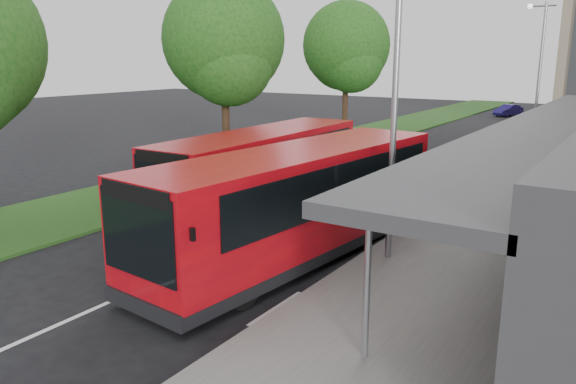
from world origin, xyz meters
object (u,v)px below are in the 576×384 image
object	(u,v)px
lamp_post_near	(392,83)
litter_bin	(490,195)
lamp_post_far	(538,68)
car_far	(508,110)
tree_mid	(224,48)
bus_main	(298,203)
bus_second	(262,170)
tree_far	(346,51)
bollard	(531,155)
car_near	(528,119)

from	to	relation	value
lamp_post_near	litter_bin	xyz separation A→B (m)	(1.09, 6.63, -4.11)
lamp_post_far	car_far	bearing A→B (deg)	105.13
tree_mid	lamp_post_far	distance (m)	17.10
lamp_post_far	litter_bin	bearing A→B (deg)	-85.33
lamp_post_far	bus_main	world-z (taller)	lamp_post_far
bus_main	bus_second	world-z (taller)	bus_main
tree_far	bus_main	bearing A→B (deg)	-65.82
bollard	car_near	distance (m)	19.62
tree_mid	tree_far	world-z (taller)	tree_mid
bus_main	car_near	world-z (taller)	bus_main
tree_far	lamp_post_far	xyz separation A→B (m)	(11.13, 0.95, -0.94)
lamp_post_far	litter_bin	distance (m)	14.03
tree_far	bus_second	size ratio (longest dim) A/B	0.88
lamp_post_near	car_far	bearing A→B (deg)	97.93
lamp_post_near	tree_far	bearing A→B (deg)	120.29
car_near	car_far	bearing A→B (deg)	91.57
bus_second	tree_far	bearing A→B (deg)	106.58
car_near	lamp_post_near	bearing A→B (deg)	-107.83
lamp_post_near	bus_main	bearing A→B (deg)	-155.68
bus_second	car_near	size ratio (longest dim) A/B	3.26
lamp_post_near	bollard	xyz separation A→B (m)	(0.84, 15.47, -4.01)
tree_mid	bus_second	size ratio (longest dim) A/B	0.89
car_far	tree_far	bearing A→B (deg)	-82.42
bus_main	car_far	distance (m)	42.41
lamp_post_far	bus_main	bearing A→B (deg)	-95.82
lamp_post_near	car_far	world-z (taller)	lamp_post_near
lamp_post_near	bus_second	size ratio (longest dim) A/B	0.80
tree_far	car_near	xyz separation A→B (m)	(8.29, 15.70, -5.14)
lamp_post_near	bollard	world-z (taller)	lamp_post_near
tree_far	lamp_post_far	bearing A→B (deg)	4.87
bus_main	bollard	size ratio (longest dim) A/B	9.65
tree_mid	car_far	bearing A→B (deg)	81.08
tree_mid	lamp_post_far	bearing A→B (deg)	49.32
lamp_post_far	car_near	xyz separation A→B (m)	(-2.84, 14.75, -4.20)
tree_mid	car_near	bearing A→B (deg)	73.33
bus_second	car_near	bearing A→B (deg)	83.51
car_far	tree_mid	bearing A→B (deg)	-77.75
lamp_post_far	bollard	world-z (taller)	lamp_post_far
tree_mid	car_far	xyz separation A→B (m)	(5.38, 34.23, -5.20)
bollard	car_near	xyz separation A→B (m)	(-3.67, 19.27, -0.18)
lamp_post_far	car_far	size ratio (longest dim) A/B	2.50
tree_mid	lamp_post_near	xyz separation A→B (m)	(11.13, -7.05, -1.01)
car_far	lamp_post_far	bearing A→B (deg)	-53.70
tree_far	car_far	distance (m)	23.44
lamp_post_far	car_far	xyz separation A→B (m)	(-5.75, 21.28, -4.19)
tree_far	car_near	world-z (taller)	tree_far
car_far	bollard	bearing A→B (deg)	-54.50
bus_main	car_near	xyz separation A→B (m)	(-0.70, 35.71, -1.00)
tree_far	bollard	xyz separation A→B (m)	(11.97, -3.58, -4.96)
litter_bin	bollard	world-z (taller)	bollard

